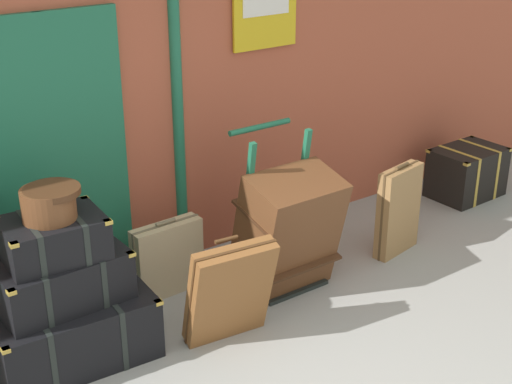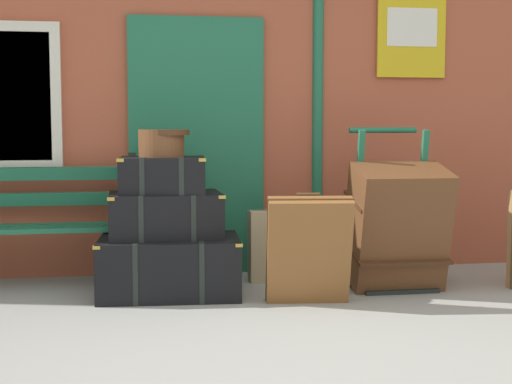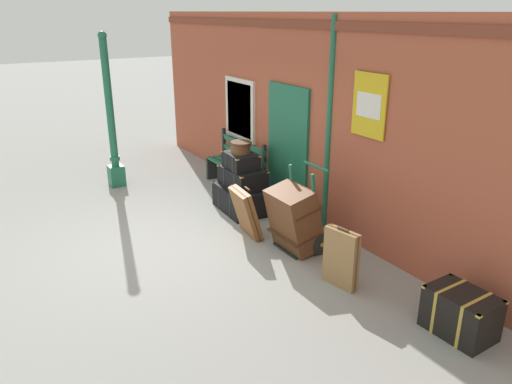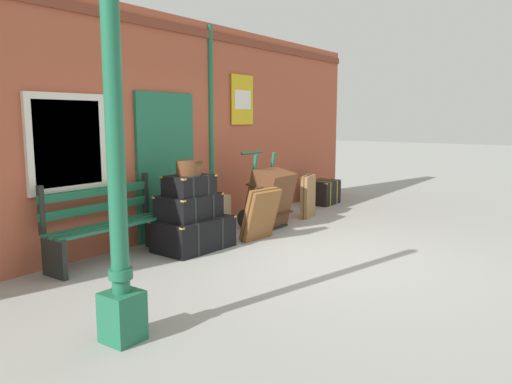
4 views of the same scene
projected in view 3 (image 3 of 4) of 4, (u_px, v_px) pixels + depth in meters
name	position (u px, v px, depth m)	size (l,w,h in m)	color
ground_plane	(161.00, 245.00, 7.16)	(60.00, 60.00, 0.00)	gray
brick_facade	(307.00, 118.00, 7.89)	(10.40, 0.35, 3.20)	#AD5138
lamp_post	(112.00, 131.00, 9.26)	(0.28, 0.28, 2.88)	#1E6647
platform_bench	(236.00, 166.00, 9.33)	(1.60, 0.43, 1.01)	#1E6647
steamer_trunk_base	(241.00, 199.00, 8.35)	(1.05, 0.71, 0.43)	black
steamer_trunk_middle	(243.00, 177.00, 8.27)	(0.82, 0.56, 0.33)	black
steamer_trunk_top	(241.00, 161.00, 8.17)	(0.64, 0.49, 0.27)	black
round_hatbox	(241.00, 147.00, 8.09)	(0.36, 0.34, 0.20)	brown
porters_trolley	(303.00, 230.00, 7.02)	(0.71, 0.56, 1.21)	black
large_brown_trunk	(294.00, 219.00, 6.87)	(0.70, 0.63, 0.96)	brown
suitcase_brown	(246.00, 213.00, 7.34)	(0.60, 0.40, 0.77)	brown
suitcase_beige	(341.00, 258.00, 6.00)	(0.48, 0.21, 0.79)	olive
suitcase_cream	(289.00, 208.00, 7.78)	(0.56, 0.17, 0.60)	tan
corner_trunk	(461.00, 313.00, 5.14)	(0.70, 0.51, 0.49)	black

